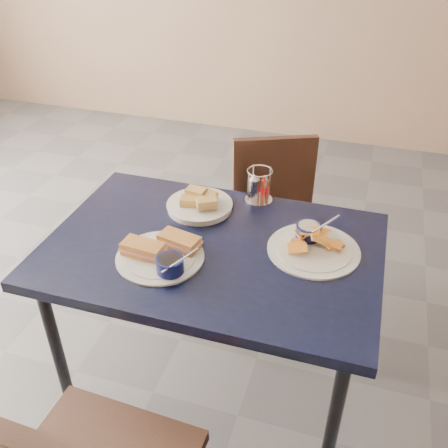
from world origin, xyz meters
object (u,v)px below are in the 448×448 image
(chair_far, at_px, (282,215))
(bread_basket, at_px, (200,204))
(sandwich_plate, at_px, (163,253))
(plantain_plate, at_px, (312,243))
(dining_table, at_px, (213,261))
(condiment_caddy, at_px, (258,188))

(chair_far, relative_size, bread_basket, 3.34)
(sandwich_plate, height_order, plantain_plate, same)
(plantain_plate, bearing_deg, sandwich_plate, -155.63)
(dining_table, bearing_deg, chair_far, 79.78)
(chair_far, distance_m, condiment_caddy, 0.47)
(plantain_plate, distance_m, bread_basket, 0.47)
(sandwich_plate, bearing_deg, dining_table, 41.65)
(sandwich_plate, relative_size, bread_basket, 1.25)
(plantain_plate, bearing_deg, chair_far, 109.55)
(dining_table, distance_m, sandwich_plate, 0.20)
(dining_table, relative_size, condiment_caddy, 8.54)
(chair_far, bearing_deg, bread_basket, -117.62)
(dining_table, relative_size, bread_basket, 4.64)
(bread_basket, bearing_deg, plantain_plate, -14.92)
(dining_table, height_order, sandwich_plate, sandwich_plate)
(bread_basket, bearing_deg, chair_far, 62.38)
(plantain_plate, bearing_deg, condiment_caddy, 135.62)
(plantain_plate, bearing_deg, dining_table, -164.57)
(dining_table, xyz_separation_m, chair_far, (0.12, 0.68, -0.20))
(plantain_plate, xyz_separation_m, condiment_caddy, (-0.26, 0.25, 0.04))
(chair_far, distance_m, sandwich_plate, 0.89)
(plantain_plate, distance_m, condiment_caddy, 0.36)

